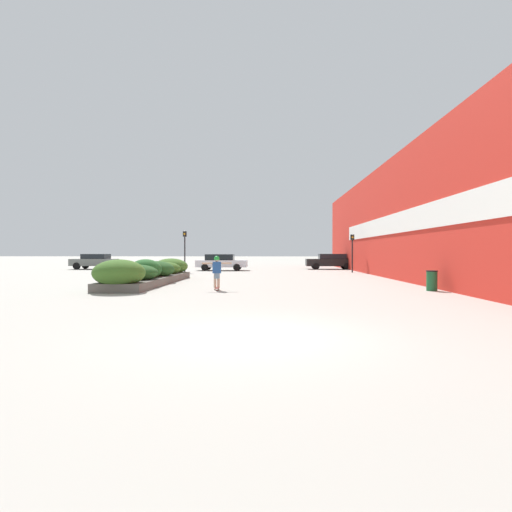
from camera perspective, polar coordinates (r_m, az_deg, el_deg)
ground_plane at (r=8.09m, az=0.49°, el=-11.33°), size 300.00×300.00×0.00m
building_wall_right at (r=27.51m, az=18.58°, el=4.91°), size 0.67×43.82×7.56m
planter_box at (r=21.84m, az=-14.83°, el=-2.27°), size 2.21×11.10×1.36m
skateboard at (r=17.64m, az=-5.62°, el=-4.65°), size 0.30×0.59×0.10m
skateboarder at (r=17.58m, az=-5.63°, el=-1.79°), size 1.29×0.37×1.40m
trash_bin at (r=18.81m, az=23.82°, el=-3.23°), size 0.47×0.47×0.88m
car_leftmost at (r=39.86m, az=10.62°, el=-0.72°), size 4.71×1.87×1.50m
car_center_left at (r=36.61m, az=-4.96°, el=-0.85°), size 4.61×2.06×1.48m
car_center_right at (r=42.14m, az=-22.05°, el=-0.67°), size 4.22×2.05×1.49m
car_rightmost at (r=41.26m, az=26.98°, el=-0.74°), size 4.28×1.99×1.48m
traffic_light_left at (r=33.86m, az=-10.15°, el=1.67°), size 0.28×0.30×3.42m
traffic_light_right at (r=33.50m, az=13.60°, el=1.36°), size 0.28×0.30×3.12m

